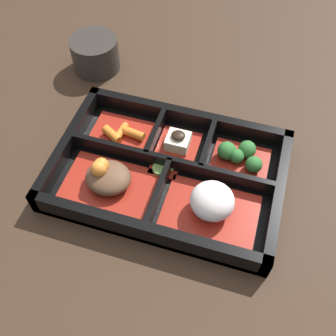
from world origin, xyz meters
TOP-DOWN VIEW (x-y plane):
  - ground_plane at (0.00, 0.00)m, footprint 3.00×3.00m
  - bento_base at (0.00, 0.00)m, footprint 0.34×0.23m
  - bento_rim at (-0.00, -0.00)m, footprint 0.34×0.23m
  - bowl_rice at (-0.08, 0.05)m, footprint 0.13×0.09m
  - bowl_stew at (0.08, 0.04)m, footprint 0.13×0.09m
  - bowl_greens at (-0.10, -0.05)m, footprint 0.09×0.07m
  - bowl_tofu at (-0.00, -0.05)m, footprint 0.06×0.07m
  - bowl_carrots at (0.09, -0.05)m, footprint 0.10×0.07m
  - bowl_pickles at (0.01, -0.01)m, footprint 0.04×0.04m
  - tea_cup at (0.20, -0.21)m, footprint 0.09×0.09m

SIDE VIEW (x-z plane):
  - ground_plane at x=0.00m, z-range 0.00..0.00m
  - bento_base at x=0.00m, z-range 0.00..0.01m
  - bowl_pickles at x=0.01m, z-range 0.01..0.02m
  - bowl_carrots at x=0.09m, z-range 0.01..0.03m
  - bento_rim at x=0.00m, z-range 0.00..0.04m
  - bowl_tofu at x=0.00m, z-range 0.00..0.04m
  - bowl_greens at x=-0.10m, z-range 0.01..0.04m
  - bowl_stew at x=0.08m, z-range 0.00..0.05m
  - tea_cup at x=0.20m, z-range 0.00..0.06m
  - bowl_rice at x=-0.08m, z-range 0.01..0.06m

